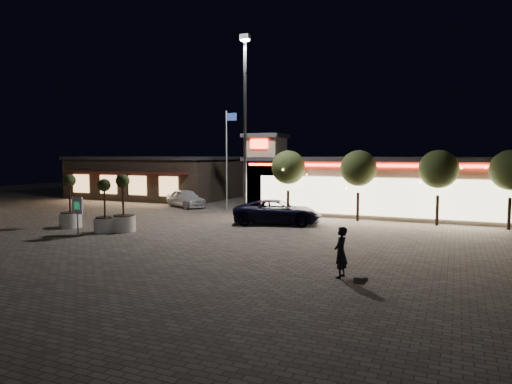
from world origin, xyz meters
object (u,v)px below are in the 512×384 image
at_px(pickup_truck, 277,212).
at_px(valet_sign, 77,209).
at_px(planter_mid, 105,216).
at_px(white_sedan, 186,198).
at_px(pedestrian, 341,252).
at_px(planter_left, 70,211).

distance_m(pickup_truck, valet_sign, 12.05).
bearing_deg(planter_mid, valet_sign, -100.86).
bearing_deg(white_sedan, pickup_truck, -88.92).
xyz_separation_m(planter_mid, valet_sign, (-0.33, -1.74, 0.57)).
distance_m(pedestrian, valet_sign, 15.29).
bearing_deg(valet_sign, white_sedan, 98.93).
bearing_deg(white_sedan, pedestrian, -104.74).
xyz_separation_m(white_sedan, valet_sign, (2.26, -14.40, 0.76)).
relative_size(pickup_truck, valet_sign, 2.59).
height_order(pickup_truck, planter_left, planter_left).
distance_m(planter_mid, valet_sign, 1.86).
distance_m(white_sedan, planter_left, 12.18).
distance_m(white_sedan, planter_mid, 12.93).
distance_m(pickup_truck, pedestrian, 13.04).
relative_size(planter_mid, valet_sign, 1.42).
bearing_deg(pedestrian, planter_left, -97.35).
height_order(white_sedan, planter_left, planter_left).
bearing_deg(pickup_truck, pedestrian, -165.14).
bearing_deg(planter_left, valet_sign, -38.08).
relative_size(pickup_truck, planter_left, 1.71).
xyz_separation_m(pedestrian, valet_sign, (-15.08, 2.45, 0.60)).
relative_size(pickup_truck, pedestrian, 3.03).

